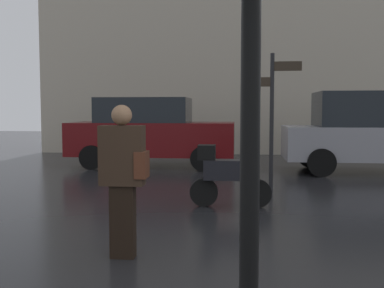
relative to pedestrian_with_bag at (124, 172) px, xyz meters
name	(u,v)px	position (x,y,z in m)	size (l,w,h in m)	color
pedestrian_with_bag	(124,172)	(0.00, 0.00, 0.00)	(0.50, 0.24, 1.63)	black
parked_scooter	(228,173)	(1.04, 2.67, -0.37)	(1.33, 0.32, 1.23)	black
parked_car_left	(372,132)	(4.56, 7.16, 0.10)	(4.52, 1.96, 2.03)	gray
parked_car_right	(151,132)	(-1.25, 7.88, 0.06)	(4.55, 1.96, 1.92)	#590C0F
street_signpost	(272,107)	(1.85, 4.33, 0.71)	(1.08, 0.08, 2.67)	black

